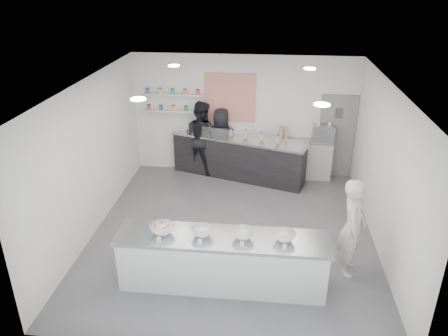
# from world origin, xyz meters

# --- Properties ---
(floor) EXTENTS (6.00, 6.00, 0.00)m
(floor) POSITION_xyz_m (0.00, 0.00, 0.00)
(floor) COLOR #515156
(floor) RESTS_ON ground
(ceiling) EXTENTS (6.00, 6.00, 0.00)m
(ceiling) POSITION_xyz_m (0.00, 0.00, 3.00)
(ceiling) COLOR white
(ceiling) RESTS_ON floor
(back_wall) EXTENTS (5.50, 0.00, 5.50)m
(back_wall) POSITION_xyz_m (0.00, 3.00, 1.50)
(back_wall) COLOR white
(back_wall) RESTS_ON floor
(left_wall) EXTENTS (0.00, 6.00, 6.00)m
(left_wall) POSITION_xyz_m (-2.75, 0.00, 1.50)
(left_wall) COLOR white
(left_wall) RESTS_ON floor
(right_wall) EXTENTS (0.00, 6.00, 6.00)m
(right_wall) POSITION_xyz_m (2.75, 0.00, 1.50)
(right_wall) COLOR white
(right_wall) RESTS_ON floor
(back_door) EXTENTS (0.88, 0.04, 2.10)m
(back_door) POSITION_xyz_m (2.30, 2.97, 1.05)
(back_door) COLOR gray
(back_door) RESTS_ON floor
(pattern_panel) EXTENTS (1.25, 0.03, 1.20)m
(pattern_panel) POSITION_xyz_m (-0.35, 2.98, 1.95)
(pattern_panel) COLOR red
(pattern_panel) RESTS_ON back_wall
(jar_shelf_lower) EXTENTS (1.45, 0.22, 0.04)m
(jar_shelf_lower) POSITION_xyz_m (-1.75, 2.90, 1.60)
(jar_shelf_lower) COLOR silver
(jar_shelf_lower) RESTS_ON back_wall
(jar_shelf_upper) EXTENTS (1.45, 0.22, 0.04)m
(jar_shelf_upper) POSITION_xyz_m (-1.75, 2.90, 2.02)
(jar_shelf_upper) COLOR silver
(jar_shelf_upper) RESTS_ON back_wall
(preserve_jars) EXTENTS (1.45, 0.10, 0.56)m
(preserve_jars) POSITION_xyz_m (-1.75, 2.88, 1.88)
(preserve_jars) COLOR #DE2D63
(preserve_jars) RESTS_ON jar_shelf_lower
(downlight_0) EXTENTS (0.24, 0.24, 0.02)m
(downlight_0) POSITION_xyz_m (-1.40, -1.00, 2.98)
(downlight_0) COLOR white
(downlight_0) RESTS_ON ceiling
(downlight_1) EXTENTS (0.24, 0.24, 0.02)m
(downlight_1) POSITION_xyz_m (1.40, -1.00, 2.98)
(downlight_1) COLOR white
(downlight_1) RESTS_ON ceiling
(downlight_2) EXTENTS (0.24, 0.24, 0.02)m
(downlight_2) POSITION_xyz_m (-1.40, 1.60, 2.98)
(downlight_2) COLOR white
(downlight_2) RESTS_ON ceiling
(downlight_3) EXTENTS (0.24, 0.24, 0.02)m
(downlight_3) POSITION_xyz_m (1.40, 1.60, 2.98)
(downlight_3) COLOR white
(downlight_3) RESTS_ON ceiling
(prep_counter) EXTENTS (3.43, 0.78, 0.93)m
(prep_counter) POSITION_xyz_m (-0.03, -1.58, 0.47)
(prep_counter) COLOR beige
(prep_counter) RESTS_ON floor
(back_bar) EXTENTS (3.42, 1.62, 1.05)m
(back_bar) POSITION_xyz_m (-0.10, 2.60, 0.52)
(back_bar) COLOR black
(back_bar) RESTS_ON floor
(sneeze_guard) EXTENTS (3.19, 1.03, 0.29)m
(sneeze_guard) POSITION_xyz_m (-0.19, 2.31, 1.19)
(sneeze_guard) COLOR white
(sneeze_guard) RESTS_ON back_bar
(espresso_ledge) EXTENTS (1.32, 0.42, 0.98)m
(espresso_ledge) POSITION_xyz_m (1.55, 2.78, 0.49)
(espresso_ledge) COLOR beige
(espresso_ledge) RESTS_ON floor
(espresso_machine) EXTENTS (0.52, 0.36, 0.40)m
(espresso_machine) POSITION_xyz_m (1.95, 2.78, 1.18)
(espresso_machine) COLOR #93969E
(espresso_machine) RESTS_ON espresso_ledge
(cup_stacks) EXTENTS (0.24, 0.24, 0.31)m
(cup_stacks) POSITION_xyz_m (1.00, 2.78, 1.14)
(cup_stacks) COLOR tan
(cup_stacks) RESTS_ON espresso_ledge
(prep_bowls) EXTENTS (2.31, 0.46, 0.14)m
(prep_bowls) POSITION_xyz_m (-0.03, -1.58, 1.01)
(prep_bowls) COLOR white
(prep_bowls) RESTS_ON prep_counter
(label_cards) EXTENTS (2.01, 0.04, 0.07)m
(label_cards) POSITION_xyz_m (-0.03, -2.08, 0.97)
(label_cards) COLOR white
(label_cards) RESTS_ON prep_counter
(cookie_bags) EXTENTS (2.07, 0.77, 0.25)m
(cookie_bags) POSITION_xyz_m (-0.10, 2.60, 1.18)
(cookie_bags) COLOR #C97798
(cookie_bags) RESTS_ON back_bar
(woman_prep) EXTENTS (0.53, 0.70, 1.75)m
(woman_prep) POSITION_xyz_m (2.09, -0.98, 0.88)
(woman_prep) COLOR silver
(woman_prep) RESTS_ON floor
(staff_left) EXTENTS (1.12, 1.02, 1.88)m
(staff_left) POSITION_xyz_m (-1.07, 2.85, 0.94)
(staff_left) COLOR black
(staff_left) RESTS_ON floor
(staff_right) EXTENTS (0.85, 0.57, 1.71)m
(staff_right) POSITION_xyz_m (-0.55, 2.85, 0.86)
(staff_right) COLOR black
(staff_right) RESTS_ON floor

